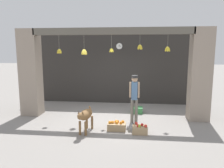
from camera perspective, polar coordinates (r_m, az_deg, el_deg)
name	(u,v)px	position (r m, az deg, el deg)	size (l,w,h in m)	color
ground_plane	(111,119)	(8.02, -0.29, -9.16)	(60.00, 60.00, 0.00)	gray
shop_back_wall	(117,68)	(10.15, 1.30, 4.08)	(7.51, 0.12, 3.25)	#2D2B28
shop_pillar_left	(31,73)	(8.86, -20.48, 2.76)	(0.70, 0.60, 3.25)	gray
shop_pillar_right	(200,75)	(8.23, 21.99, 2.24)	(0.70, 0.60, 3.25)	gray
storefront_awning	(111,32)	(7.76, -0.34, 13.35)	(5.61, 0.24, 0.95)	#5B564C
dog	(85,116)	(6.70, -6.96, -8.18)	(0.40, 1.08, 0.77)	brown
shopkeeper	(134,95)	(7.49, 5.87, -2.89)	(0.34, 0.27, 1.64)	#6B665B
fruit_crate_oranges	(117,126)	(6.97, 1.23, -10.90)	(0.57, 0.35, 0.31)	tan
fruit_crate_apples	(140,129)	(6.76, 7.29, -11.64)	(0.45, 0.37, 0.31)	tan
produce_box_green	(137,110)	(8.79, 6.47, -6.78)	(0.46, 0.40, 0.23)	#387A42
water_bottle	(133,127)	(7.01, 5.49, -11.02)	(0.07, 0.07, 0.23)	#2D60AD
wall_clock	(119,46)	(10.03, 1.91, 9.85)	(0.30, 0.03, 0.30)	black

